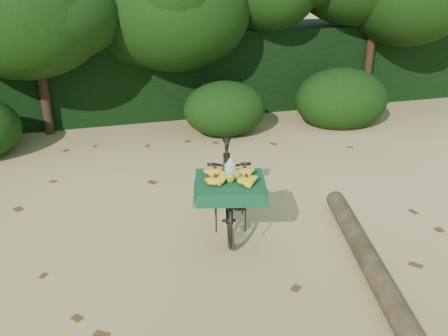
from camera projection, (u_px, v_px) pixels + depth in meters
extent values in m
plane|color=tan|center=(202.00, 270.00, 5.14)|extent=(80.00, 80.00, 0.00)
imported|color=black|center=(228.00, 186.00, 5.88)|extent=(0.90, 1.83, 1.06)
cube|color=black|center=(230.00, 182.00, 5.19)|extent=(0.48, 0.54, 0.03)
cube|color=#134928|center=(230.00, 180.00, 5.19)|extent=(0.89, 0.80, 0.01)
ellipsoid|color=olive|center=(237.00, 175.00, 5.17)|extent=(0.10, 0.08, 0.11)
ellipsoid|color=olive|center=(230.00, 173.00, 5.22)|extent=(0.10, 0.08, 0.11)
ellipsoid|color=olive|center=(223.00, 176.00, 5.16)|extent=(0.10, 0.08, 0.11)
ellipsoid|color=olive|center=(230.00, 178.00, 5.11)|extent=(0.10, 0.08, 0.11)
cylinder|color=#EAE5C6|center=(230.00, 171.00, 5.16)|extent=(0.12, 0.12, 0.16)
cylinder|color=brown|center=(374.00, 270.00, 4.95)|extent=(1.02, 3.23, 0.24)
cube|color=black|center=(133.00, 72.00, 10.35)|extent=(26.00, 1.80, 1.80)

